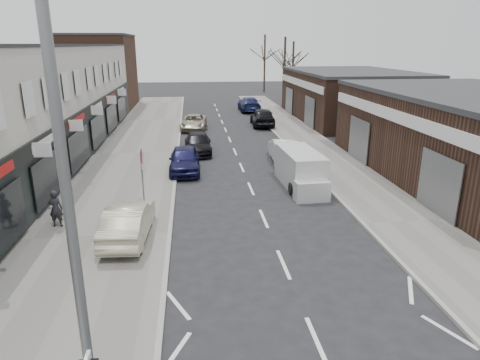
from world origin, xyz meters
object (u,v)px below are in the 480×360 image
object	(u,v)px
sedan_on_pavement	(128,221)
parked_car_left_a	(185,160)
warning_sign	(142,160)
parked_car_right_a	(284,150)
white_van	(301,170)
pedestrian	(56,209)
parked_car_right_c	(249,104)
street_lamp	(84,226)
parked_car_right_b	(262,117)
parked_car_left_c	(194,122)
parked_car_left_b	(198,143)

from	to	relation	value
sedan_on_pavement	parked_car_left_a	bearing A→B (deg)	-99.16
sedan_on_pavement	warning_sign	bearing A→B (deg)	-90.61
parked_car_right_a	white_van	bearing A→B (deg)	90.99
pedestrian	parked_car_right_c	distance (m)	32.95
street_lamp	white_van	distance (m)	16.93
white_van	parked_car_left_a	bearing A→B (deg)	147.93
street_lamp	parked_car_left_a	bearing A→B (deg)	86.48
sedan_on_pavement	parked_car_right_a	xyz separation A→B (m)	(8.24, 10.71, -0.08)
street_lamp	parked_car_right_b	size ratio (longest dim) A/B	1.66
street_lamp	parked_car_left_c	size ratio (longest dim) A/B	1.76
parked_car_left_a	parked_car_right_a	bearing A→B (deg)	15.38
parked_car_left_b	street_lamp	bearing A→B (deg)	-94.95
street_lamp	sedan_on_pavement	world-z (taller)	street_lamp
sedan_on_pavement	parked_car_right_b	bearing A→B (deg)	-107.76
street_lamp	parked_car_left_a	xyz separation A→B (m)	(1.13, 18.28, -3.89)
warning_sign	white_van	size ratio (longest dim) A/B	0.56
street_lamp	pedestrian	bearing A→B (deg)	109.98
parked_car_left_c	warning_sign	bearing A→B (deg)	-91.94
warning_sign	sedan_on_pavement	distance (m)	3.83
parked_car_left_a	white_van	bearing A→B (deg)	-29.09
white_van	parked_car_right_a	xyz separation A→B (m)	(0.21, 5.07, -0.15)
street_lamp	sedan_on_pavement	xyz separation A→B (m)	(-0.88, 9.25, -3.82)
parked_car_left_a	parked_car_right_b	world-z (taller)	parked_car_right_b
sedan_on_pavement	parked_car_left_b	bearing A→B (deg)	-98.57
parked_car_left_a	parked_car_right_b	bearing A→B (deg)	64.09
street_lamp	parked_car_left_b	bearing A→B (deg)	85.03
street_lamp	parked_car_right_b	world-z (taller)	street_lamp
white_van	parked_car_right_a	size ratio (longest dim) A/B	1.10
warning_sign	parked_car_right_c	world-z (taller)	warning_sign
white_van	parked_car_right_c	bearing A→B (deg)	85.41
white_van	parked_car_right_a	bearing A→B (deg)	84.94
street_lamp	parked_car_right_c	xyz separation A→B (m)	(8.03, 41.40, -3.85)
sedan_on_pavement	parked_car_right_c	world-z (taller)	parked_car_right_c
street_lamp	white_van	world-z (taller)	street_lamp
parked_car_left_b	parked_car_right_a	xyz separation A→B (m)	(5.37, -2.85, 0.08)
warning_sign	parked_car_left_b	size ratio (longest dim) A/B	0.61
parked_car_left_a	parked_car_right_b	distance (m)	15.63
warning_sign	sedan_on_pavement	bearing A→B (deg)	-93.97
parked_car_right_a	parked_car_left_b	bearing A→B (deg)	-24.57
pedestrian	parked_car_left_c	distance (m)	21.35
street_lamp	parked_car_right_a	size ratio (longest dim) A/B	1.82
white_van	parked_car_right_a	world-z (taller)	white_van
parked_car_left_c	parked_car_right_b	distance (m)	6.32
street_lamp	pedestrian	world-z (taller)	street_lamp
parked_car_left_a	parked_car_left_c	distance (m)	13.01
pedestrian	parked_car_right_c	bearing A→B (deg)	-105.72
pedestrian	parked_car_left_c	world-z (taller)	pedestrian
parked_car_left_c	parked_car_right_b	size ratio (longest dim) A/B	0.94
street_lamp	parked_car_left_c	xyz separation A→B (m)	(1.79, 31.27, -3.99)
parked_car_right_a	parked_car_right_b	xyz separation A→B (m)	(0.67, 12.34, 0.10)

